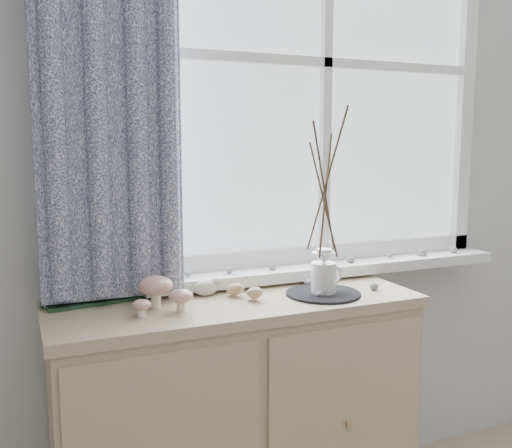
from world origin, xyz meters
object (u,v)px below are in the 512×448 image
at_px(sideboard, 237,422).
at_px(twig_pitcher, 325,187).
at_px(toadstool_cluster, 160,291).
at_px(botanical_book, 98,263).

relative_size(sideboard, twig_pitcher, 1.92).
bearing_deg(twig_pitcher, toadstool_cluster, 152.71).
height_order(sideboard, twig_pitcher, twig_pitcher).
distance_m(toadstool_cluster, twig_pitcher, 0.62).
xyz_separation_m(sideboard, twig_pitcher, (0.29, -0.06, 0.78)).
xyz_separation_m(sideboard, toadstool_cluster, (-0.26, -0.02, 0.48)).
xyz_separation_m(toadstool_cluster, twig_pitcher, (0.54, -0.04, 0.30)).
relative_size(sideboard, toadstool_cluster, 6.49).
bearing_deg(botanical_book, sideboard, -23.11).
distance_m(botanical_book, twig_pitcher, 0.76).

